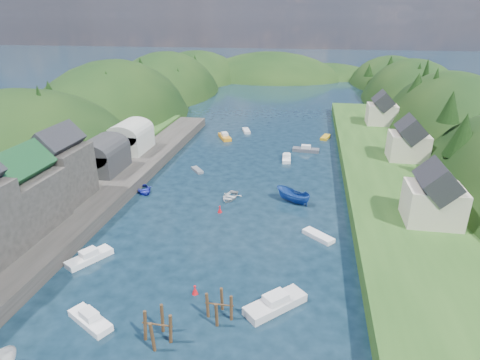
% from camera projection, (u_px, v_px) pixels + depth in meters
% --- Properties ---
extents(ground, '(600.00, 600.00, 0.00)m').
position_uv_depth(ground, '(258.00, 158.00, 84.69)').
color(ground, black).
rests_on(ground, ground).
extents(hillside_left, '(44.00, 245.56, 52.00)m').
position_uv_depth(hillside_left, '(117.00, 148.00, 117.73)').
color(hillside_left, black).
rests_on(hillside_left, ground).
extents(hillside_right, '(36.00, 245.56, 48.00)m').
position_uv_depth(hillside_right, '(444.00, 164.00, 103.07)').
color(hillside_right, black).
rests_on(hillside_right, ground).
extents(far_hills, '(103.00, 68.00, 44.00)m').
position_uv_depth(far_hills, '(293.00, 99.00, 201.52)').
color(far_hills, black).
rests_on(far_hills, ground).
extents(hill_trees, '(90.63, 148.15, 12.12)m').
position_uv_depth(hill_trees, '(265.00, 93.00, 93.81)').
color(hill_trees, black).
rests_on(hill_trees, ground).
extents(quay_left, '(12.00, 110.00, 2.00)m').
position_uv_depth(quay_left, '(75.00, 208.00, 60.84)').
color(quay_left, '#2D2B28').
rests_on(quay_left, ground).
extents(terrace_left_grass, '(12.00, 110.00, 2.50)m').
position_uv_depth(terrace_left_grass, '(34.00, 203.00, 61.87)').
color(terrace_left_grass, '#234719').
rests_on(terrace_left_grass, ground).
extents(boat_sheds, '(7.00, 21.00, 7.50)m').
position_uv_depth(boat_sheds, '(117.00, 143.00, 76.83)').
color(boat_sheds, '#2D2D30').
rests_on(boat_sheds, quay_left).
extents(terrace_right, '(16.00, 120.00, 2.40)m').
position_uv_depth(terrace_right, '(390.00, 179.00, 71.12)').
color(terrace_right, '#234719').
rests_on(terrace_right, ground).
extents(right_bank_cottages, '(9.00, 59.24, 8.41)m').
position_uv_depth(right_bank_cottages, '(403.00, 141.00, 76.46)').
color(right_bank_cottages, beige).
rests_on(right_bank_cottages, terrace_right).
extents(piling_cluster_near, '(2.94, 2.77, 3.79)m').
position_uv_depth(piling_cluster_near, '(158.00, 330.00, 36.79)').
color(piling_cluster_near, '#382314').
rests_on(piling_cluster_near, ground).
extents(piling_cluster_far, '(2.89, 2.73, 3.36)m').
position_uv_depth(piling_cluster_far, '(219.00, 309.00, 39.70)').
color(piling_cluster_far, '#382314').
rests_on(piling_cluster_far, ground).
extents(channel_buoy_near, '(0.70, 0.70, 1.10)m').
position_uv_depth(channel_buoy_near, '(195.00, 290.00, 43.40)').
color(channel_buoy_near, '#B00E15').
rests_on(channel_buoy_near, ground).
extents(channel_buoy_far, '(0.70, 0.70, 1.10)m').
position_uv_depth(channel_buoy_far, '(220.00, 210.00, 61.38)').
color(channel_buoy_far, '#B00E15').
rests_on(channel_buoy_far, ground).
extents(moored_boats, '(35.35, 84.52, 2.36)m').
position_uv_depth(moored_boats, '(230.00, 216.00, 59.08)').
color(moored_boats, orange).
rests_on(moored_boats, ground).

